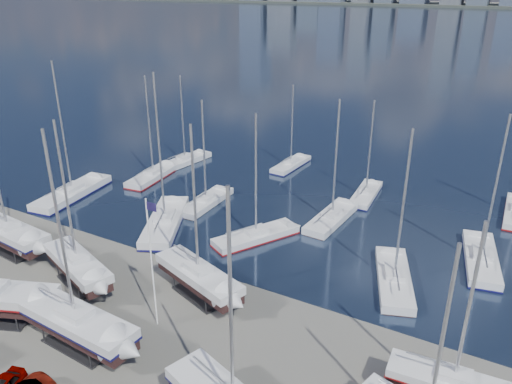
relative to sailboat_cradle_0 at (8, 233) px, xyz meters
The scene contains 18 objects.
ground 21.61m from the sailboat_cradle_0, ahead, with size 1400.00×1400.00×0.00m, color #605E59.
water 307.42m from the sailboat_cradle_0, 86.04° to the left, with size 1400.00×600.00×0.40m, color #1B283E.
sailboat_cradle_0 is the anchor object (origin of this frame).
sailboat_cradle_2 10.92m from the sailboat_cradle_0, ahead, with size 9.86×5.68×15.56m.
sailboat_cradle_3 18.67m from the sailboat_cradle_0, 21.62° to the right, with size 10.86×3.57×17.22m.
sailboat_cradle_4 21.81m from the sailboat_cradle_0, ahead, with size 9.98×5.62×15.73m.
sailboat_moored_0 14.20m from the sailboat_cradle_0, 112.94° to the left, with size 5.04×12.46×18.10m.
sailboat_moored_1 23.31m from the sailboat_cradle_0, 91.63° to the left, with size 3.93×10.37×15.13m.
sailboat_moored_2 30.45m from the sailboat_cradle_0, 90.91° to the left, with size 3.80×9.51×13.97m.
sailboat_moored_3 16.11m from the sailboat_cradle_0, 50.06° to the left, with size 8.56×12.39×18.20m.
sailboat_moored_4 22.34m from the sailboat_cradle_0, 60.21° to the left, with size 2.88×9.28×13.89m.
sailboat_moored_5 39.59m from the sailboat_cradle_0, 68.75° to the left, with size 2.89×8.76×12.92m.
sailboat_moored_6 25.49m from the sailboat_cradle_0, 34.70° to the left, with size 7.06×9.89×14.60m.
sailboat_moored_7 34.89m from the sailboat_cradle_0, 40.78° to the left, with size 3.34×10.10×15.03m.
sailboat_moored_8 41.90m from the sailboat_cradle_0, 48.67° to the left, with size 3.14×9.02×13.25m.
sailboat_moored_9 38.58m from the sailboat_cradle_0, 20.45° to the left, with size 6.14×10.63×15.50m.
sailboat_moored_10 47.70m from the sailboat_cradle_0, 26.46° to the left, with size 4.96×10.95×15.81m.
flagpole 21.47m from the sailboat_cradle_0, ahead, with size 0.99×0.12×11.22m.
Camera 1 is at (22.96, -33.63, 25.91)m, focal length 35.00 mm.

